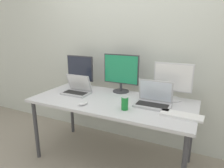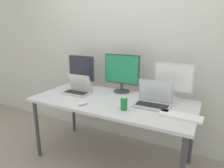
# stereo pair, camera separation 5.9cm
# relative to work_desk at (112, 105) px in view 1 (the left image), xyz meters

# --- Properties ---
(ground_plane) EXTENTS (16.00, 16.00, 0.00)m
(ground_plane) POSITION_rel_work_desk_xyz_m (0.00, 0.00, -0.68)
(ground_plane) COLOR gray
(wall_back) EXTENTS (7.00, 0.08, 2.60)m
(wall_back) POSITION_rel_work_desk_xyz_m (0.00, 0.59, 0.62)
(wall_back) COLOR silver
(wall_back) RESTS_ON ground
(work_desk) EXTENTS (1.74, 0.80, 0.74)m
(work_desk) POSITION_rel_work_desk_xyz_m (0.00, 0.00, 0.00)
(work_desk) COLOR #424247
(work_desk) RESTS_ON ground
(monitor_left) EXTENTS (0.38, 0.20, 0.41)m
(monitor_left) POSITION_rel_work_desk_xyz_m (-0.60, 0.29, 0.27)
(monitor_left) COLOR #38383D
(monitor_left) RESTS_ON work_desk
(monitor_center) EXTENTS (0.44, 0.20, 0.46)m
(monitor_center) POSITION_rel_work_desk_xyz_m (-0.03, 0.32, 0.31)
(monitor_center) COLOR #38383D
(monitor_center) RESTS_ON work_desk
(monitor_right) EXTENTS (0.40, 0.21, 0.40)m
(monitor_right) POSITION_rel_work_desk_xyz_m (0.58, 0.29, 0.27)
(monitor_right) COLOR silver
(monitor_right) RESTS_ON work_desk
(laptop_silver) EXTENTS (0.32, 0.22, 0.22)m
(laptop_silver) POSITION_rel_work_desk_xyz_m (-0.48, 0.03, 0.11)
(laptop_silver) COLOR #B7B7BC
(laptop_silver) RESTS_ON work_desk
(laptop_secondary) EXTENTS (0.35, 0.23, 0.25)m
(laptop_secondary) POSITION_rel_work_desk_xyz_m (0.44, 0.05, 0.12)
(laptop_secondary) COLOR #B7B7BC
(laptop_secondary) RESTS_ON work_desk
(keyboard_main) EXTENTS (0.37, 0.16, 0.02)m
(keyboard_main) POSITION_rel_work_desk_xyz_m (0.74, -0.11, 0.07)
(keyboard_main) COLOR white
(keyboard_main) RESTS_ON work_desk
(mouse_by_keyboard) EXTENTS (0.09, 0.12, 0.03)m
(mouse_by_keyboard) POSITION_rel_work_desk_xyz_m (-0.20, -0.26, 0.07)
(mouse_by_keyboard) COLOR silver
(mouse_by_keyboard) RESTS_ON work_desk
(soda_can_near_keyboard) EXTENTS (0.07, 0.07, 0.13)m
(soda_can_near_keyboard) POSITION_rel_work_desk_xyz_m (0.22, -0.19, 0.12)
(soda_can_near_keyboard) COLOR #197F33
(soda_can_near_keyboard) RESTS_ON work_desk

